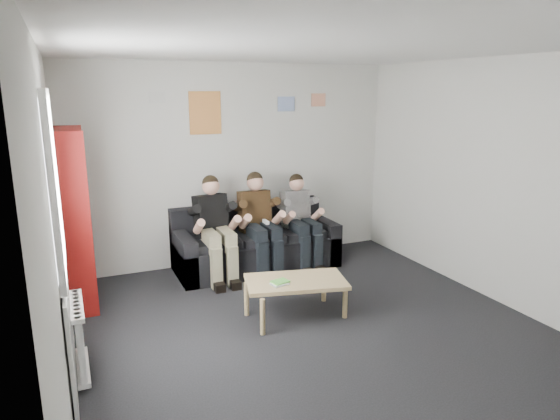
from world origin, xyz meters
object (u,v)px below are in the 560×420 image
Objects in this scene: bookshelf at (76,219)px; person_left at (216,229)px; coffee_table at (296,284)px; person_middle at (260,224)px; person_right at (301,221)px; sofa at (255,246)px.

bookshelf is 1.64m from person_left.
bookshelf is at bearing 147.83° from coffee_table.
coffee_table is 1.50m from person_left.
person_right is (0.60, 0.00, -0.03)m from person_middle.
sofa is at bearing 9.91° from bookshelf.
sofa is 1.09× the size of bookshelf.
person_left is at bearing -178.17° from person_middle.
person_right is (1.19, 0.00, -0.02)m from person_left.
coffee_table is at bearing -30.40° from bookshelf.
coffee_table is (-0.15, -1.60, 0.07)m from sofa.
coffee_table is 0.79× the size of person_left.
person_right is (0.75, 1.41, 0.26)m from coffee_table.
bookshelf is at bearing -171.86° from sofa.
sofa is at bearing 91.89° from person_middle.
bookshelf is 1.50× the size of person_left.
person_right is at bearing 62.08° from coffee_table.
person_right is at bearing -17.99° from sofa.
person_left is 0.60m from person_middle.
bookshelf reaches higher than person_left.
coffee_table is 1.62m from person_right.
person_right is at bearing 2.29° from person_middle.
person_right reaches higher than coffee_table.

